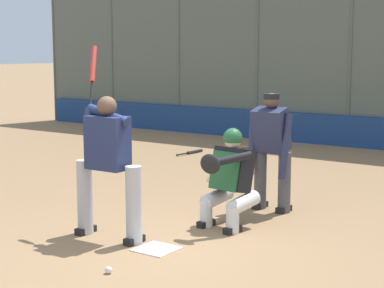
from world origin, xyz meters
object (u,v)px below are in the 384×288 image
at_px(umpire_home, 271,148).
at_px(spare_bat_by_padding, 253,147).
at_px(catcher_behind_plate, 229,176).
at_px(spare_bat_near_backstop, 193,152).
at_px(baseball_loose, 108,270).
at_px(batter_at_plate, 108,162).

relative_size(umpire_home, spare_bat_by_padding, 2.45).
distance_m(catcher_behind_plate, umpire_home, 1.06).
relative_size(catcher_behind_plate, spare_bat_near_backstop, 1.46).
bearing_deg(spare_bat_by_padding, catcher_behind_plate, 66.10).
bearing_deg(spare_bat_near_backstop, catcher_behind_plate, -136.63).
bearing_deg(umpire_home, catcher_behind_plate, 89.97).
xyz_separation_m(spare_bat_by_padding, baseball_loose, (-2.94, 8.04, 0.00)).
bearing_deg(catcher_behind_plate, batter_at_plate, 61.07).
xyz_separation_m(batter_at_plate, umpire_home, (-0.94, -2.25, -0.04)).
relative_size(batter_at_plate, spare_bat_near_backstop, 2.65).
bearing_deg(spare_bat_by_padding, baseball_loose, 59.15).
height_order(batter_at_plate, umpire_home, batter_at_plate).
bearing_deg(spare_bat_by_padding, umpire_home, 71.15).
distance_m(batter_at_plate, spare_bat_by_padding, 7.48).
height_order(batter_at_plate, spare_bat_near_backstop, batter_at_plate).
height_order(catcher_behind_plate, baseball_loose, catcher_behind_plate).
bearing_deg(catcher_behind_plate, spare_bat_by_padding, -55.55).
height_order(spare_bat_near_backstop, spare_bat_by_padding, same).
height_order(umpire_home, spare_bat_near_backstop, umpire_home).
height_order(catcher_behind_plate, spare_bat_by_padding, catcher_behind_plate).
distance_m(spare_bat_by_padding, baseball_loose, 8.56).
bearing_deg(batter_at_plate, catcher_behind_plate, -127.87).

